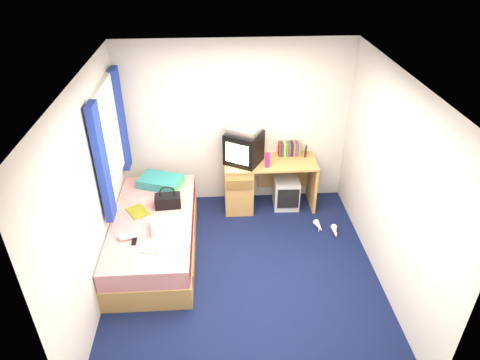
{
  "coord_description": "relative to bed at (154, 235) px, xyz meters",
  "views": [
    {
      "loc": [
        -0.29,
        -3.81,
        3.68
      ],
      "look_at": [
        -0.0,
        0.7,
        0.9
      ],
      "focal_mm": 32.0,
      "sensor_mm": 36.0,
      "label": 1
    }
  ],
  "objects": [
    {
      "name": "room_shell",
      "position": [
        1.1,
        -0.48,
        1.18
      ],
      "size": [
        3.4,
        3.4,
        3.4
      ],
      "color": "white",
      "rests_on": "ground"
    },
    {
      "name": "ground",
      "position": [
        1.1,
        -0.48,
        -0.27
      ],
      "size": [
        3.4,
        3.4,
        0.0
      ],
      "primitive_type": "plane",
      "color": "#0C1438",
      "rests_on": "ground"
    },
    {
      "name": "storage_cube",
      "position": [
        1.82,
        0.92,
        -0.04
      ],
      "size": [
        0.37,
        0.37,
        0.45
      ],
      "primitive_type": "cube",
      "rotation": [
        0.0,
        0.0,
        -0.03
      ],
      "color": "silver",
      "rests_on": "ground"
    },
    {
      "name": "window_assembly",
      "position": [
        -0.45,
        0.42,
        1.15
      ],
      "size": [
        0.11,
        1.42,
        1.4
      ],
      "color": "silver",
      "rests_on": "room_shell"
    },
    {
      "name": "desk",
      "position": [
        1.3,
        0.96,
        0.14
      ],
      "size": [
        1.3,
        0.55,
        0.75
      ],
      "color": "tan",
      "rests_on": "ground"
    },
    {
      "name": "towel",
      "position": [
        0.17,
        -0.27,
        0.32
      ],
      "size": [
        0.32,
        0.28,
        0.1
      ],
      "primitive_type": "cube",
      "rotation": [
        0.0,
        0.0,
        0.15
      ],
      "color": "white",
      "rests_on": "bed"
    },
    {
      "name": "handbag",
      "position": [
        0.18,
        0.23,
        0.36
      ],
      "size": [
        0.33,
        0.2,
        0.3
      ],
      "rotation": [
        0.0,
        0.0,
        0.07
      ],
      "color": "black",
      "rests_on": "bed"
    },
    {
      "name": "pink_water_bottle",
      "position": [
        1.51,
        0.79,
        0.58
      ],
      "size": [
        0.08,
        0.08,
        0.2
      ],
      "primitive_type": "cylinder",
      "rotation": [
        0.0,
        0.0,
        0.3
      ],
      "color": "#ED217C",
      "rests_on": "desk"
    },
    {
      "name": "water_bottle",
      "position": [
        -0.22,
        -0.4,
        0.31
      ],
      "size": [
        0.21,
        0.12,
        0.07
      ],
      "primitive_type": "cylinder",
      "rotation": [
        0.0,
        1.57,
        0.28
      ],
      "color": "silver",
      "rests_on": "bed"
    },
    {
      "name": "magazine",
      "position": [
        -0.19,
        0.13,
        0.28
      ],
      "size": [
        0.33,
        0.35,
        0.01
      ],
      "primitive_type": "cube",
      "rotation": [
        0.0,
        0.0,
        0.57
      ],
      "color": "yellow",
      "rests_on": "bed"
    },
    {
      "name": "white_heels",
      "position": [
        2.29,
        0.27,
        -0.23
      ],
      "size": [
        0.31,
        0.36,
        0.09
      ],
      "color": "white",
      "rests_on": "ground"
    },
    {
      "name": "remote_control",
      "position": [
        -0.15,
        -0.44,
        0.28
      ],
      "size": [
        0.05,
        0.16,
        0.02
      ],
      "primitive_type": "cube",
      "rotation": [
        0.0,
        0.0,
        0.01
      ],
      "color": "black",
      "rests_on": "bed"
    },
    {
      "name": "aerosol_can",
      "position": [
        1.42,
        0.98,
        0.58
      ],
      "size": [
        0.07,
        0.07,
        0.2
      ],
      "primitive_type": "cylinder",
      "rotation": [
        0.0,
        0.0,
        -0.34
      ],
      "color": "silver",
      "rests_on": "desk"
    },
    {
      "name": "book_row",
      "position": [
        1.86,
        1.12,
        0.58
      ],
      "size": [
        0.31,
        0.13,
        0.2
      ],
      "color": "maroon",
      "rests_on": "desk"
    },
    {
      "name": "vcr",
      "position": [
        1.2,
        0.96,
        0.97
      ],
      "size": [
        0.5,
        0.46,
        0.08
      ],
      "primitive_type": "cube",
      "rotation": [
        0.0,
        0.0,
        -0.51
      ],
      "color": "silver",
      "rests_on": "crt_tv"
    },
    {
      "name": "crt_tv",
      "position": [
        1.19,
        0.96,
        0.71
      ],
      "size": [
        0.6,
        0.58,
        0.45
      ],
      "rotation": [
        0.0,
        0.0,
        -0.52
      ],
      "color": "black",
      "rests_on": "desk"
    },
    {
      "name": "pillow",
      "position": [
        0.04,
        0.74,
        0.33
      ],
      "size": [
        0.65,
        0.53,
        0.12
      ],
      "primitive_type": "cube",
      "rotation": [
        0.0,
        0.0,
        -0.34
      ],
      "color": "#1956A5",
      "rests_on": "bed"
    },
    {
      "name": "bed",
      "position": [
        0.0,
        0.0,
        0.0
      ],
      "size": [
        1.01,
        2.0,
        0.54
      ],
      "color": "tan",
      "rests_on": "ground"
    },
    {
      "name": "colour_swatch_fan",
      "position": [
        0.04,
        -0.64,
        0.28
      ],
      "size": [
        0.23,
        0.1,
        0.01
      ],
      "primitive_type": "cube",
      "rotation": [
        0.0,
        0.0,
        -0.19
      ],
      "color": "gold",
      "rests_on": "bed"
    },
    {
      "name": "picture_frame",
      "position": [
        2.1,
        1.08,
        0.55
      ],
      "size": [
        0.06,
        0.12,
        0.14
      ],
      "primitive_type": "cube",
      "rotation": [
        0.0,
        0.0,
        -0.34
      ],
      "color": "black",
      "rests_on": "desk"
    }
  ]
}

